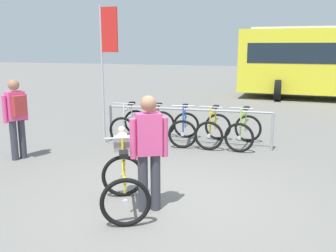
{
  "coord_description": "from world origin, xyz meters",
  "views": [
    {
      "loc": [
        1.74,
        -5.08,
        2.29
      ],
      "look_at": [
        -0.24,
        0.68,
        1.0
      ],
      "focal_mm": 40.5,
      "sensor_mm": 36.0,
      "label": 1
    }
  ],
  "objects": [
    {
      "name": "racked_bike_white",
      "position": [
        -2.17,
        3.33,
        0.37
      ],
      "size": [
        0.77,
        1.17,
        0.97
      ],
      "color": "black",
      "rests_on": "ground"
    },
    {
      "name": "pedestrian_with_backpack",
      "position": [
        -3.6,
        1.04,
        0.94
      ],
      "size": [
        0.42,
        0.5,
        1.64
      ],
      "color": "#383842",
      "rests_on": "ground"
    },
    {
      "name": "racked_bike_lime",
      "position": [
        0.63,
        3.52,
        0.37
      ],
      "size": [
        0.72,
        1.13,
        0.97
      ],
      "color": "black",
      "rests_on": "ground"
    },
    {
      "name": "ground_plane",
      "position": [
        0.0,
        0.0,
        0.0
      ],
      "size": [
        80.0,
        80.0,
        0.0
      ],
      "primitive_type": "plane",
      "color": "slate"
    },
    {
      "name": "featured_bicycle",
      "position": [
        -0.54,
        -0.41,
        0.49
      ],
      "size": [
        1.08,
        1.26,
        1.09
      ],
      "color": "black",
      "rests_on": "ground"
    },
    {
      "name": "person_with_featured_bike",
      "position": [
        -0.14,
        -0.41,
        0.91
      ],
      "size": [
        0.46,
        0.36,
        1.64
      ],
      "color": "#383842",
      "rests_on": "ground"
    },
    {
      "name": "racked_bike_red",
      "position": [
        -1.47,
        3.38,
        0.37
      ],
      "size": [
        0.72,
        1.12,
        0.97
      ],
      "color": "black",
      "rests_on": "ground"
    },
    {
      "name": "banner_flag",
      "position": [
        -2.47,
        2.84,
        2.23
      ],
      "size": [
        0.45,
        0.05,
        3.2
      ],
      "color": "#B2B2B7",
      "rests_on": "ground"
    },
    {
      "name": "racked_bike_yellow",
      "position": [
        -0.07,
        3.48,
        0.37
      ],
      "size": [
        0.67,
        1.09,
        0.97
      ],
      "color": "black",
      "rests_on": "ground"
    },
    {
      "name": "racked_bike_blue",
      "position": [
        -0.77,
        3.43,
        0.37
      ],
      "size": [
        0.87,
        1.22,
        0.97
      ],
      "color": "black",
      "rests_on": "ground"
    },
    {
      "name": "bike_rack_rail",
      "position": [
        -0.65,
        3.26,
        0.68
      ],
      "size": [
        3.9,
        0.33,
        0.88
      ],
      "color": "#99999E",
      "rests_on": "ground"
    }
  ]
}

